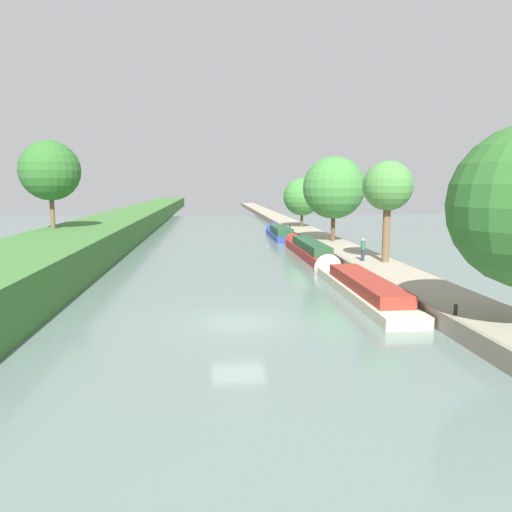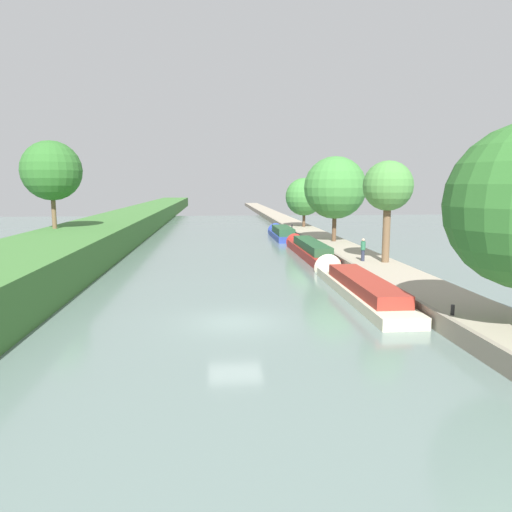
% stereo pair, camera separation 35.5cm
% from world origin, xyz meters
% --- Properties ---
extents(ground_plane, '(160.00, 160.00, 0.00)m').
position_xyz_m(ground_plane, '(0.00, 0.00, 0.00)').
color(ground_plane, slate).
extents(right_towpath, '(3.55, 260.00, 0.81)m').
position_xyz_m(right_towpath, '(10.67, 0.00, 0.40)').
color(right_towpath, '#9E937F').
rests_on(right_towpath, ground_plane).
extents(stone_quay, '(0.25, 260.00, 0.86)m').
position_xyz_m(stone_quay, '(8.76, 0.00, 0.43)').
color(stone_quay, gray).
rests_on(stone_quay, ground_plane).
extents(narrowboat_cream, '(2.17, 14.78, 2.06)m').
position_xyz_m(narrowboat_cream, '(7.37, 5.65, 0.49)').
color(narrowboat_cream, beige).
rests_on(narrowboat_cream, ground_plane).
extents(narrowboat_red, '(1.88, 15.37, 1.97)m').
position_xyz_m(narrowboat_red, '(7.55, 21.03, 0.60)').
color(narrowboat_red, maroon).
rests_on(narrowboat_red, ground_plane).
extents(narrowboat_blue, '(2.20, 11.45, 2.17)m').
position_xyz_m(narrowboat_blue, '(7.17, 36.22, 0.56)').
color(narrowboat_blue, '#283D93').
rests_on(narrowboat_blue, ground_plane).
extents(tree_rightbank_midnear, '(3.53, 3.53, 7.22)m').
position_xyz_m(tree_rightbank_midnear, '(11.36, 11.84, 6.17)').
color(tree_rightbank_midnear, brown).
rests_on(tree_rightbank_midnear, right_towpath).
extents(tree_rightbank_midfar, '(6.07, 6.07, 8.28)m').
position_xyz_m(tree_rightbank_midfar, '(10.89, 25.14, 6.05)').
color(tree_rightbank_midfar, brown).
rests_on(tree_rightbank_midfar, right_towpath).
extents(tree_rightbank_far, '(4.97, 4.97, 6.45)m').
position_xyz_m(tree_rightbank_far, '(11.01, 42.08, 4.77)').
color(tree_rightbank_far, brown).
rests_on(tree_rightbank_far, right_towpath).
extents(tree_leftbank_downstream, '(5.14, 5.14, 7.59)m').
position_xyz_m(tree_leftbank_downstream, '(-14.89, 22.12, 7.54)').
color(tree_leftbank_downstream, brown).
rests_on(tree_leftbank_downstream, left_grassy_bank).
extents(person_walking, '(0.34, 0.34, 1.66)m').
position_xyz_m(person_walking, '(9.90, 12.49, 1.68)').
color(person_walking, '#282D42').
rests_on(person_walking, right_towpath).
extents(mooring_bollard_near, '(0.16, 0.16, 0.45)m').
position_xyz_m(mooring_bollard_near, '(9.19, -2.47, 1.03)').
color(mooring_bollard_near, black).
rests_on(mooring_bollard_near, right_towpath).
extents(mooring_bollard_far, '(0.16, 0.16, 0.45)m').
position_xyz_m(mooring_bollard_far, '(9.19, 40.72, 1.03)').
color(mooring_bollard_far, black).
rests_on(mooring_bollard_far, right_towpath).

